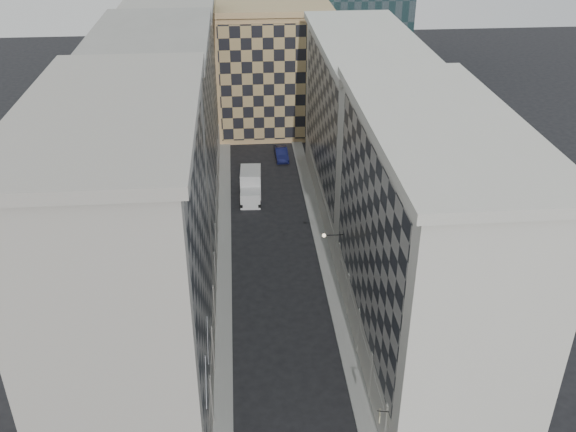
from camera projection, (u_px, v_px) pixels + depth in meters
sidewalk_west at (224, 261)px, 66.29m from camera, size 1.50×100.00×0.15m
sidewalk_east at (325, 256)px, 67.05m from camera, size 1.50×100.00×0.15m
bldg_left_a at (132, 271)px, 43.62m from camera, size 10.80×22.80×23.70m
bldg_left_b at (161, 151)px, 63.02m from camera, size 10.80×22.80×22.70m
bldg_left_c at (177, 87)px, 82.42m from camera, size 10.80×22.80×21.70m
bldg_right_a at (427, 246)px, 49.42m from camera, size 10.80×26.80×20.70m
bldg_right_b at (362, 125)px, 73.16m from camera, size 10.80×28.80×19.70m
tan_block at (271, 67)px, 95.26m from camera, size 16.80×14.80×18.80m
flagpoles_left at (207, 360)px, 41.49m from camera, size 0.10×6.33×2.33m
bracket_lamp at (326, 235)px, 58.79m from camera, size 1.98×0.36×0.36m
box_truck at (251, 187)px, 78.20m from camera, size 2.77×6.18×3.33m
dark_car at (281, 154)px, 88.59m from camera, size 1.83×4.82×1.57m
shop_sign at (380, 415)px, 42.86m from camera, size 0.77×0.68×0.76m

